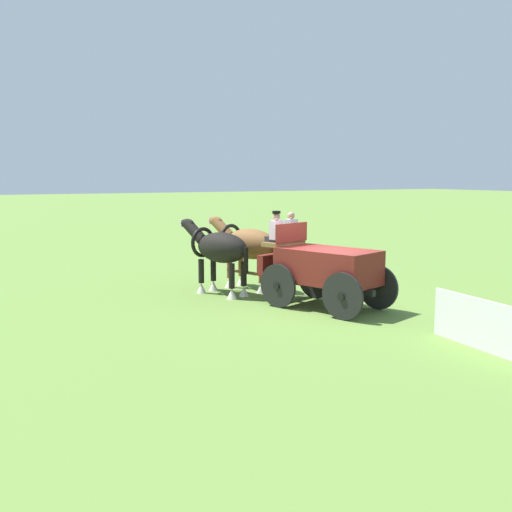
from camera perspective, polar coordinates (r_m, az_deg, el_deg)
The scene contains 5 objects.
ground_plane at distance 17.05m, azimuth 6.78°, elevation -4.95°, with size 220.00×220.00×0.00m, color olive.
show_wagon at distance 16.94m, azimuth 6.36°, elevation -1.00°, with size 5.67×2.85×2.69m.
draft_horse_near at distance 18.74m, azimuth -3.53°, elevation 0.64°, with size 2.93×1.55×2.30m.
draft_horse_off at distance 19.65m, azimuth -0.78°, elevation 1.02°, with size 3.02×1.62×2.32m.
sponsor_banner at distance 13.65m, azimuth 21.07°, elevation -6.24°, with size 3.20×0.06×1.10m, color silver.
Camera 1 is at (-13.71, 9.44, 3.71)m, focal length 42.14 mm.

